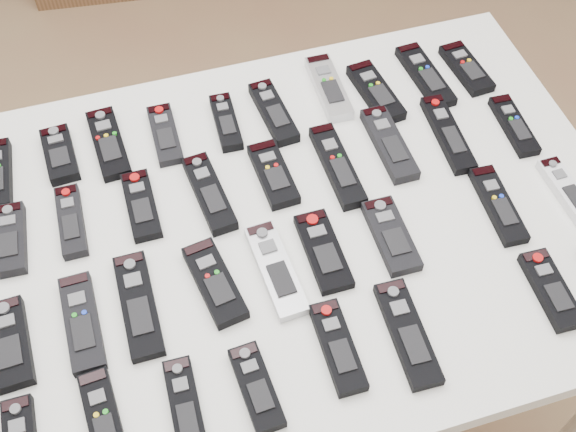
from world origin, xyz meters
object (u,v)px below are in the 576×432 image
object	(u,v)px
remote_10	(10,239)
remote_24	(323,251)
remote_6	(329,88)
remote_29	(104,422)
remote_32	(338,347)
remote_11	(71,221)
remote_16	(389,144)
remote_31	(257,388)
remote_9	(466,68)
remote_26	(498,205)
remote_13	(209,193)
remote_5	(274,112)
remote_15	(337,166)
remote_34	(551,290)
remote_8	(425,76)
remote_23	(276,270)
remote_7	(376,92)
remote_20	(82,323)
remote_21	(138,305)
remote_27	(567,192)
remote_14	(273,174)
remote_33	(408,333)
remote_3	(165,135)
remote_17	(448,134)
table	(288,240)
remote_2	(109,144)
remote_19	(10,344)
remote_18	(514,126)
remote_4	(226,122)
remote_12	(141,205)
remote_22	(215,283)
remote_30	(186,409)
remote_25	(391,236)
remote_1	(60,155)

from	to	relation	value
remote_10	remote_24	bearing A→B (deg)	-16.06
remote_6	remote_29	xyz separation A→B (m)	(-0.56, -0.58, -0.00)
remote_32	remote_11	bearing A→B (deg)	136.07
remote_16	remote_31	bearing A→B (deg)	-133.35
remote_9	remote_26	distance (m)	0.37
remote_13	remote_29	bearing A→B (deg)	-129.38
remote_5	remote_11	xyz separation A→B (m)	(-0.43, -0.16, -0.00)
remote_15	remote_32	bearing A→B (deg)	-109.94
remote_10	remote_34	size ratio (longest dim) A/B	0.98
remote_8	remote_23	xyz separation A→B (m)	(-0.44, -0.37, 0.00)
remote_8	remote_7	bearing A→B (deg)	-175.48
remote_20	remote_5	bearing A→B (deg)	39.06
remote_21	remote_27	world-z (taller)	same
remote_13	remote_15	xyz separation A→B (m)	(0.25, -0.01, 0.00)
remote_14	remote_33	distance (m)	0.40
remote_3	remote_6	world-z (taller)	remote_6
remote_9	remote_24	world-z (taller)	same
remote_17	remote_23	xyz separation A→B (m)	(-0.42, -0.21, -0.00)
table	remote_27	size ratio (longest dim) A/B	7.82
remote_16	remote_31	world-z (taller)	same
remote_2	remote_19	world-z (taller)	remote_19
remote_7	remote_18	world-z (taller)	remote_7
remote_4	remote_8	size ratio (longest dim) A/B	0.77
remote_12	remote_34	xyz separation A→B (m)	(0.64, -0.38, 0.00)
remote_22	remote_23	distance (m)	0.11
table	remote_18	size ratio (longest dim) A/B	7.93
remote_3	remote_16	bearing A→B (deg)	-19.35
remote_10	remote_11	world-z (taller)	remote_10
table	remote_10	distance (m)	0.50
remote_22	remote_17	bearing A→B (deg)	11.83
remote_22	remote_32	bearing A→B (deg)	-56.30
remote_6	remote_9	distance (m)	0.31
remote_13	remote_24	size ratio (longest dim) A/B	1.10
remote_13	remote_23	bearing A→B (deg)	-75.40
remote_12	remote_30	world-z (taller)	same
remote_24	remote_25	world-z (taller)	remote_25
remote_13	remote_21	xyz separation A→B (m)	(-0.17, -0.20, -0.00)
remote_3	remote_26	world-z (taller)	remote_26
remote_23	remote_24	world-z (taller)	remote_23
remote_10	remote_22	size ratio (longest dim) A/B	0.89
remote_23	remote_17	bearing A→B (deg)	22.99
remote_19	remote_32	bearing A→B (deg)	-20.19
remote_7	remote_16	bearing A→B (deg)	-106.45
remote_13	remote_23	distance (m)	0.21
remote_1	remote_3	size ratio (longest dim) A/B	0.88
remote_15	remote_20	distance (m)	0.55
remote_10	remote_12	bearing A→B (deg)	5.35
remote_3	remote_10	size ratio (longest dim) A/B	1.04
remote_1	remote_26	world-z (taller)	remote_1
remote_15	remote_19	xyz separation A→B (m)	(-0.63, -0.20, 0.00)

